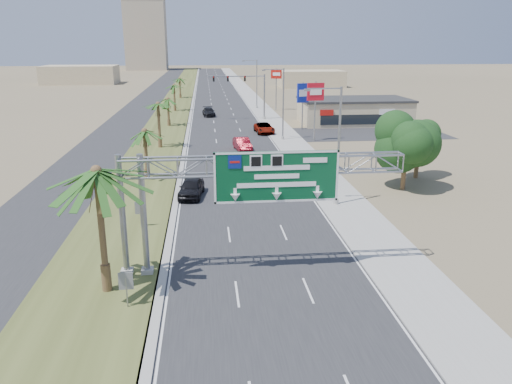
{
  "coord_description": "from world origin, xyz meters",
  "views": [
    {
      "loc": [
        -3.48,
        -17.83,
        13.38
      ],
      "look_at": [
        -0.38,
        12.6,
        4.2
      ],
      "focal_mm": 35.0,
      "sensor_mm": 36.0,
      "label": 1
    }
  ],
  "objects_px": {
    "sign_gantry": "(249,175)",
    "car_right_lane": "(264,128)",
    "store_building": "(354,112)",
    "pole_sign_red_far": "(276,77)",
    "car_mid_lane": "(242,144)",
    "car_left_lane": "(191,188)",
    "pole_sign_red_near": "(315,95)",
    "palm_near": "(96,172)",
    "car_far": "(209,112)",
    "signal_mast": "(253,93)",
    "pole_sign_blue": "(303,95)"
  },
  "relations": [
    {
      "from": "car_mid_lane",
      "to": "pole_sign_red_far",
      "type": "xyz_separation_m",
      "value": [
        9.89,
        39.08,
        5.81
      ]
    },
    {
      "from": "signal_mast",
      "to": "car_left_lane",
      "type": "bearing_deg",
      "value": -102.29
    },
    {
      "from": "car_mid_lane",
      "to": "car_far",
      "type": "relative_size",
      "value": 0.92
    },
    {
      "from": "car_mid_lane",
      "to": "car_left_lane",
      "type": "bearing_deg",
      "value": -114.76
    },
    {
      "from": "signal_mast",
      "to": "car_right_lane",
      "type": "bearing_deg",
      "value": -88.68
    },
    {
      "from": "car_far",
      "to": "pole_sign_red_far",
      "type": "height_order",
      "value": "pole_sign_red_far"
    },
    {
      "from": "pole_sign_red_near",
      "to": "palm_near",
      "type": "bearing_deg",
      "value": -116.16
    },
    {
      "from": "car_far",
      "to": "pole_sign_red_far",
      "type": "xyz_separation_m",
      "value": [
        13.88,
        7.03,
        5.85
      ]
    },
    {
      "from": "signal_mast",
      "to": "car_right_lane",
      "type": "distance_m",
      "value": 14.75
    },
    {
      "from": "car_far",
      "to": "pole_sign_red_far",
      "type": "relative_size",
      "value": 0.64
    },
    {
      "from": "car_left_lane",
      "to": "pole_sign_red_far",
      "type": "bearing_deg",
      "value": 82.32
    },
    {
      "from": "palm_near",
      "to": "car_mid_lane",
      "type": "distance_m",
      "value": 39.26
    },
    {
      "from": "store_building",
      "to": "pole_sign_red_far",
      "type": "relative_size",
      "value": 2.14
    },
    {
      "from": "pole_sign_red_near",
      "to": "pole_sign_red_far",
      "type": "height_order",
      "value": "pole_sign_red_far"
    },
    {
      "from": "car_left_lane",
      "to": "pole_sign_red_near",
      "type": "height_order",
      "value": "pole_sign_red_near"
    },
    {
      "from": "palm_near",
      "to": "signal_mast",
      "type": "relative_size",
      "value": 0.81
    },
    {
      "from": "car_left_lane",
      "to": "palm_near",
      "type": "bearing_deg",
      "value": -96.08
    },
    {
      "from": "sign_gantry",
      "to": "signal_mast",
      "type": "height_order",
      "value": "signal_mast"
    },
    {
      "from": "signal_mast",
      "to": "pole_sign_blue",
      "type": "height_order",
      "value": "signal_mast"
    },
    {
      "from": "car_right_lane",
      "to": "car_far",
      "type": "height_order",
      "value": "car_right_lane"
    },
    {
      "from": "pole_sign_red_far",
      "to": "car_far",
      "type": "bearing_deg",
      "value": -153.14
    },
    {
      "from": "sign_gantry",
      "to": "pole_sign_red_near",
      "type": "xyz_separation_m",
      "value": [
        12.84,
        40.78,
        0.4
      ]
    },
    {
      "from": "car_right_lane",
      "to": "pole_sign_red_near",
      "type": "distance_m",
      "value": 11.04
    },
    {
      "from": "store_building",
      "to": "pole_sign_red_near",
      "type": "bearing_deg",
      "value": -123.75
    },
    {
      "from": "store_building",
      "to": "car_right_lane",
      "type": "distance_m",
      "value": 18.47
    },
    {
      "from": "palm_near",
      "to": "car_left_lane",
      "type": "distance_m",
      "value": 19.2
    },
    {
      "from": "car_mid_lane",
      "to": "pole_sign_red_far",
      "type": "bearing_deg",
      "value": 68.29
    },
    {
      "from": "pole_sign_red_near",
      "to": "pole_sign_red_far",
      "type": "distance_m",
      "value": 33.74
    },
    {
      "from": "car_right_lane",
      "to": "pole_sign_red_far",
      "type": "bearing_deg",
      "value": 74.88
    },
    {
      "from": "store_building",
      "to": "car_right_lane",
      "type": "bearing_deg",
      "value": -153.56
    },
    {
      "from": "pole_sign_red_near",
      "to": "pole_sign_blue",
      "type": "height_order",
      "value": "pole_sign_red_near"
    },
    {
      "from": "pole_sign_red_far",
      "to": "pole_sign_red_near",
      "type": "bearing_deg",
      "value": -88.84
    },
    {
      "from": "pole_sign_red_far",
      "to": "store_building",
      "type": "bearing_deg",
      "value": -59.4
    },
    {
      "from": "sign_gantry",
      "to": "car_right_lane",
      "type": "height_order",
      "value": "sign_gantry"
    },
    {
      "from": "car_mid_lane",
      "to": "pole_sign_red_far",
      "type": "distance_m",
      "value": 40.73
    },
    {
      "from": "sign_gantry",
      "to": "pole_sign_red_far",
      "type": "distance_m",
      "value": 75.5
    },
    {
      "from": "palm_near",
      "to": "pole_sign_red_far",
      "type": "distance_m",
      "value": 79.09
    },
    {
      "from": "car_right_lane",
      "to": "car_mid_lane",
      "type": "bearing_deg",
      "value": -112.32
    },
    {
      "from": "signal_mast",
      "to": "pole_sign_red_near",
      "type": "bearing_deg",
      "value": -72.74
    },
    {
      "from": "sign_gantry",
      "to": "palm_near",
      "type": "height_order",
      "value": "palm_near"
    },
    {
      "from": "signal_mast",
      "to": "car_right_lane",
      "type": "relative_size",
      "value": 1.82
    },
    {
      "from": "palm_near",
      "to": "car_right_lane",
      "type": "distance_m",
      "value": 52.28
    },
    {
      "from": "palm_near",
      "to": "car_far",
      "type": "distance_m",
      "value": 69.97
    },
    {
      "from": "car_far",
      "to": "pole_sign_blue",
      "type": "height_order",
      "value": "pole_sign_blue"
    },
    {
      "from": "pole_sign_red_far",
      "to": "car_mid_lane",
      "type": "bearing_deg",
      "value": -104.21
    },
    {
      "from": "car_left_lane",
      "to": "pole_sign_red_far",
      "type": "height_order",
      "value": "pole_sign_red_far"
    },
    {
      "from": "palm_near",
      "to": "car_mid_lane",
      "type": "height_order",
      "value": "palm_near"
    },
    {
      "from": "car_mid_lane",
      "to": "sign_gantry",
      "type": "bearing_deg",
      "value": -101.16
    },
    {
      "from": "car_far",
      "to": "signal_mast",
      "type": "bearing_deg",
      "value": -38.16
    },
    {
      "from": "sign_gantry",
      "to": "palm_near",
      "type": "relative_size",
      "value": 2.01
    }
  ]
}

